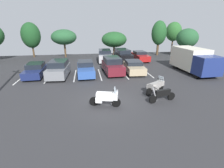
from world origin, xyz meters
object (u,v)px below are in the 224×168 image
Objects in this scene: car_maroon at (112,65)px; box_truck at (193,60)px; motorcycle_third at (162,95)px; car_blue at (86,68)px; car_tan at (134,67)px; car_far_red at (140,56)px; car_grey at (59,69)px; car_navy at (36,70)px; car_far_silver at (105,56)px; motorcycle_second at (156,86)px; car_far_black at (123,55)px; motorcycle_touring at (106,97)px.

box_truck reaches higher than car_maroon.
motorcycle_third is 9.64m from car_blue.
car_tan is 7.41m from car_far_red.
car_grey is at bearing 137.90° from motorcycle_third.
car_navy is 0.92× the size of car_far_silver.
motorcycle_second is at bearing -89.71° from car_tan.
car_far_black is at bearing -174.64° from car_far_red.
car_maroon is 0.96× the size of car_far_red.
car_blue is 1.02× the size of car_maroon.
car_grey reaches higher than motorcycle_third.
car_far_silver is at bearing 179.61° from car_far_red.
box_truck is (18.22, -1.10, 0.81)m from car_navy.
car_tan is at bearing -68.48° from car_far_silver.
car_far_silver is at bearing 99.71° from motorcycle_third.
car_far_black is (4.45, 14.65, 0.26)m from motorcycle_touring.
car_grey is 0.92× the size of car_blue.
car_grey is at bearing -141.49° from car_far_black.
car_far_red is at bearing 31.92° from car_grey.
motorcycle_third is 0.46× the size of car_far_red.
box_truck is at bearing -61.86° from car_far_red.
car_far_red is at bearing 66.28° from car_tan.
box_truck is (4.07, -7.61, 0.78)m from car_far_red.
car_grey is 2.91m from car_blue.
car_blue is at bearing -113.26° from car_far_silver.
car_far_silver reaches higher than motorcycle_touring.
car_far_red reaches higher than motorcycle_third.
car_far_red reaches higher than motorcycle_touring.
car_blue is at bearing 99.74° from motorcycle_touring.
car_tan is at bearing 88.96° from motorcycle_third.
car_maroon reaches higher than car_blue.
car_maroon is 8.63m from car_far_red.
car_tan reaches higher than motorcycle_second.
motorcycle_third is 0.48× the size of car_maroon.
motorcycle_touring is 0.45× the size of car_blue.
motorcycle_touring is 9.21m from car_tan.
car_tan is 0.93× the size of car_far_red.
car_far_black is at bearing 73.10° from motorcycle_touring.
car_tan reaches higher than motorcycle_third.
car_far_black is at bearing 38.51° from car_grey.
motorcycle_touring is at bearing -158.72° from motorcycle_second.
box_truck is (7.02, 5.62, 0.86)m from motorcycle_second.
car_grey is at bearing -174.74° from car_blue.
car_blue is at bearing -141.33° from car_far_red.
motorcycle_third is 13.81m from car_navy.
car_tan is (8.58, 0.42, -0.18)m from car_grey.
car_far_black is (0.14, 6.51, 0.24)m from car_tan.
car_tan is (2.55, -0.16, -0.22)m from car_maroon.
car_grey reaches higher than car_blue.
car_blue is (-5.54, 7.89, 0.20)m from motorcycle_third.
car_grey is 0.94× the size of car_maroon.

